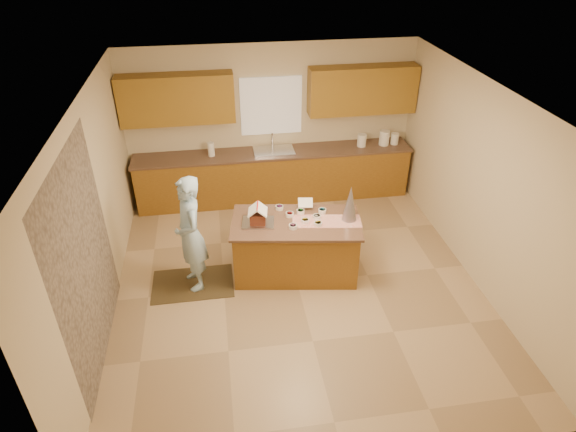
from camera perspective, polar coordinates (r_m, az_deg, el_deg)
The scene contains 28 objects.
floor at distance 7.04m, azimuth 1.07°, elevation -7.71°, with size 5.50×5.50×0.00m, color tan.
ceiling at distance 5.70m, azimuth 1.34°, elevation 13.64°, with size 5.50×5.50×0.00m, color silver.
wall_back at distance 8.72m, azimuth -1.97°, elevation 10.87°, with size 5.50×5.50×0.00m, color beige.
wall_front at distance 4.18m, azimuth 7.97°, elevation -17.31°, with size 5.50×5.50×0.00m, color beige.
wall_left at distance 6.37m, azimuth -21.55°, elevation -0.05°, with size 5.50×5.50×0.00m, color beige.
wall_right at distance 7.09m, azimuth 21.56°, elevation 3.27°, with size 5.50×5.50×0.00m, color beige.
stone_accent at distance 5.77m, azimuth -22.47°, elevation -5.05°, with size 2.50×2.50×0.00m, color gray.
window_curtain at distance 8.58m, azimuth -1.98°, elevation 12.66°, with size 1.05×0.03×1.00m, color white.
back_counter_base at distance 8.82m, azimuth -1.62°, elevation 4.65°, with size 4.80×0.60×0.88m, color brown.
back_counter_top at distance 8.62m, azimuth -1.66°, elevation 7.36°, with size 4.85×0.63×0.04m, color brown.
upper_cabinet_left at distance 8.33m, azimuth -12.81°, elevation 13.10°, with size 1.85×0.35×0.80m, color olive.
upper_cabinet_right at distance 8.68m, azimuth 8.65°, elevation 14.29°, with size 1.85×0.35×0.80m, color olive.
sink at distance 8.62m, azimuth -1.66°, elevation 7.30°, with size 0.70×0.45×0.12m, color silver.
faucet at distance 8.72m, azimuth -1.83°, elevation 8.81°, with size 0.03×0.03×0.28m, color silver.
island_base at distance 6.98m, azimuth 0.89°, elevation -3.75°, with size 1.69×0.85×0.83m, color brown.
island_top at distance 6.74m, azimuth 0.92°, elevation -0.77°, with size 1.77×0.92×0.04m, color brown.
table_runner at distance 6.75m, azimuth 4.52°, elevation -0.60°, with size 0.94×0.34×0.01m, color #A31B0B.
baking_tray at distance 6.69m, azimuth -3.50°, elevation -0.77°, with size 0.43×0.32×0.02m, color silver.
cookbook at distance 6.99m, azimuth 2.04°, elevation 1.54°, with size 0.21×0.02×0.17m, color white.
tinsel_tree at distance 6.69m, azimuth 7.23°, elevation 1.47°, with size 0.21×0.21×0.52m, color #B7B5C2.
rug at distance 7.13m, azimuth -10.98°, elevation -7.72°, with size 1.13×0.74×0.01m, color black.
boy at distance 6.63m, azimuth -11.28°, elevation -2.10°, with size 0.61×0.40×1.67m, color #A7CEED.
canister_a at distance 8.88m, azimuth 8.57°, elevation 8.71°, with size 0.16×0.16×0.22m, color white.
canister_b at distance 9.00m, azimuth 11.13°, elevation 8.92°, with size 0.18×0.18×0.26m, color white.
canister_c at distance 9.08m, azimuth 12.29°, elevation 8.78°, with size 0.14×0.14×0.20m, color white.
paper_towel at distance 8.51m, azimuth -8.93°, elevation 7.67°, with size 0.11×0.11×0.24m, color white.
gingerbread_house at distance 6.63m, azimuth -3.53°, elevation 0.03°, with size 0.29×0.30×0.27m.
candy_bowls at distance 6.79m, azimuth 1.76°, elevation -0.05°, with size 0.70×0.63×0.05m.
Camera 1 is at (-0.96, -5.32, 4.50)m, focal length 30.59 mm.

